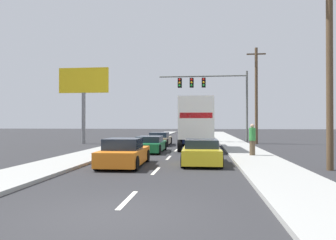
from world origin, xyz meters
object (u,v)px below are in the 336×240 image
Objects in this scene: box_truck at (196,122)px; traffic_signal_mast at (207,88)px; car_green at (150,145)px; car_yellow at (202,152)px; utility_pole_near at (330,70)px; car_orange at (124,154)px; car_tan at (160,139)px; pedestrian_near_corner at (252,139)px; utility_pole_mid at (256,94)px; roadside_billboard at (84,88)px.

box_truck is 8.95m from traffic_signal_mast.
car_green is 6.87m from car_yellow.
traffic_signal_mast is 18.60m from utility_pole_near.
car_green is 4.19m from box_truck.
car_orange is (-0.03, -7.04, 0.06)m from car_green.
pedestrian_near_corner is at bearing -54.01° from car_tan.
pedestrian_near_corner is (-2.22, -12.03, -3.70)m from utility_pole_mid.
utility_pole_mid is at bearing 5.09° from roadside_billboard.
utility_pole_near is 0.91× the size of utility_pole_mid.
car_orange is at bearing 177.84° from utility_pole_near.
roadside_billboard reaches higher than box_truck.
roadside_billboard is at bearing 138.03° from utility_pole_near.
car_tan is 1.11× the size of car_yellow.
car_tan is 1.10× the size of car_orange.
box_truck is 1.06× the size of roadside_billboard.
box_truck is at bearing 36.03° from car_green.
car_tan is at bearing 90.76° from car_orange.
car_tan is 1.03× the size of car_green.
utility_pole_near is 16.73m from utility_pole_mid.
roadside_billboard is 18.37m from pedestrian_near_corner.
car_orange is 17.50m from roadside_billboard.
utility_pole_mid reaches higher than car_tan.
utility_pole_mid is (8.76, 9.34, 4.23)m from car_green.
car_yellow is at bearing -132.98° from pedestrian_near_corner.
car_yellow is (0.45, -8.14, -1.54)m from box_truck.
utility_pole_near reaches higher than traffic_signal_mast.
car_orange is 0.57× the size of roadside_billboard.
roadside_billboard is at bearing 170.71° from car_tan.
traffic_signal_mast is (4.07, 17.51, 5.00)m from car_orange.
car_orange is 9.96m from box_truck.
box_truck is at bearing -96.30° from traffic_signal_mast.
utility_pole_near is (5.48, -1.52, 3.75)m from car_yellow.
box_truck reaches higher than car_yellow.
car_green is at bearing -133.16° from utility_pole_mid.
car_tan is 0.52× the size of traffic_signal_mast.
traffic_signal_mast reaches higher than car_orange.
car_tan is 7.65m from traffic_signal_mast.
utility_pole_near reaches higher than car_yellow.
car_tan is 6.61m from car_green.
utility_pole_mid is at bearing 46.84° from car_green.
traffic_signal_mast is at bearing 68.90° from car_green.
utility_pole_mid is 1.25× the size of roadside_billboard.
roadside_billboard reaches higher than traffic_signal_mast.
car_green is 7.04m from car_orange.
car_green is 12.13m from roadside_billboard.
box_truck is 12.76m from roadside_billboard.
roadside_billboard is (-16.94, 15.24, 1.06)m from utility_pole_near.
car_green is at bearing 157.62° from pedestrian_near_corner.
utility_pole_mid reaches higher than roadside_billboard.
roadside_billboard is at bearing 129.88° from car_yellow.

